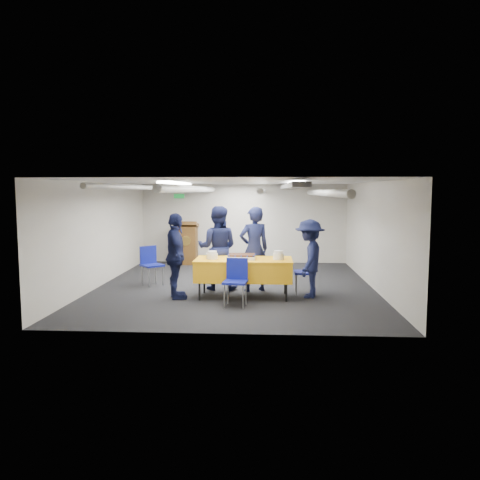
% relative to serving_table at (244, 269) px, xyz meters
% --- Properties ---
extents(ground, '(7.00, 7.00, 0.00)m').
position_rel_serving_table_xyz_m(ground, '(-0.24, 1.08, -0.56)').
color(ground, black).
rests_on(ground, ground).
extents(room_shell, '(6.00, 7.00, 2.30)m').
position_rel_serving_table_xyz_m(room_shell, '(-0.15, 1.49, 1.25)').
color(room_shell, beige).
rests_on(room_shell, ground).
extents(serving_table, '(1.91, 0.91, 0.77)m').
position_rel_serving_table_xyz_m(serving_table, '(0.00, 0.00, 0.00)').
color(serving_table, black).
rests_on(serving_table, ground).
extents(sheet_cake, '(0.55, 0.43, 0.09)m').
position_rel_serving_table_xyz_m(sheet_cake, '(-0.04, -0.01, 0.26)').
color(sheet_cake, white).
rests_on(sheet_cake, serving_table).
extents(plate_stack_left, '(0.23, 0.23, 0.16)m').
position_rel_serving_table_xyz_m(plate_stack_left, '(-0.62, -0.05, 0.28)').
color(plate_stack_left, white).
rests_on(plate_stack_left, serving_table).
extents(plate_stack_right, '(0.22, 0.22, 0.17)m').
position_rel_serving_table_xyz_m(plate_stack_right, '(0.69, -0.05, 0.29)').
color(plate_stack_right, white).
rests_on(plate_stack_right, serving_table).
extents(podium, '(0.62, 0.53, 1.25)m').
position_rel_serving_table_xyz_m(podium, '(-1.84, 4.13, 0.05)').
color(podium, brown).
rests_on(podium, ground).
extents(chair_near, '(0.46, 0.46, 0.87)m').
position_rel_serving_table_xyz_m(chair_near, '(-0.10, -0.67, -0.03)').
color(chair_near, gray).
rests_on(chair_near, ground).
extents(chair_right, '(0.42, 0.42, 0.87)m').
position_rel_serving_table_xyz_m(chair_right, '(1.31, 0.34, -0.03)').
color(chair_right, gray).
rests_on(chair_right, ground).
extents(chair_left, '(0.59, 0.59, 0.87)m').
position_rel_serving_table_xyz_m(chair_left, '(-2.15, 1.11, -0.03)').
color(chair_left, gray).
rests_on(chair_left, ground).
extents(sailor_a, '(0.76, 0.64, 1.78)m').
position_rel_serving_table_xyz_m(sailor_a, '(0.19, 0.61, 0.33)').
color(sailor_a, black).
rests_on(sailor_a, ground).
extents(sailor_b, '(0.91, 0.73, 1.79)m').
position_rel_serving_table_xyz_m(sailor_b, '(-0.60, 0.73, 0.33)').
color(sailor_b, black).
rests_on(sailor_b, ground).
extents(sailor_c, '(0.69, 1.06, 1.68)m').
position_rel_serving_table_xyz_m(sailor_c, '(-1.31, -0.20, 0.28)').
color(sailor_c, black).
rests_on(sailor_c, ground).
extents(sailor_d, '(0.78, 1.10, 1.55)m').
position_rel_serving_table_xyz_m(sailor_d, '(1.30, 0.08, 0.22)').
color(sailor_d, black).
rests_on(sailor_d, ground).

